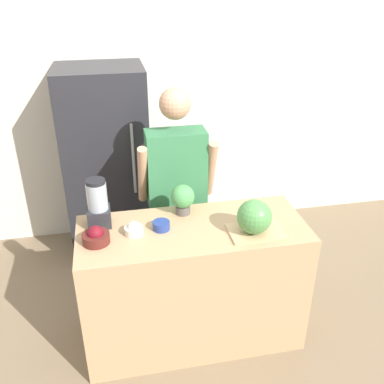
{
  "coord_description": "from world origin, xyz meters",
  "views": [
    {
      "loc": [
        -0.48,
        -2.02,
        2.44
      ],
      "look_at": [
        0.0,
        0.35,
        1.18
      ],
      "focal_mm": 40.0,
      "sensor_mm": 36.0,
      "label": 1
    }
  ],
  "objects": [
    {
      "name": "ground_plane",
      "position": [
        0.0,
        0.0,
        0.0
      ],
      "size": [
        14.0,
        14.0,
        0.0
      ],
      "primitive_type": "plane",
      "color": "#7F6B51"
    },
    {
      "name": "wall_back",
      "position": [
        0.0,
        1.96,
        1.3
      ],
      "size": [
        8.0,
        0.06,
        2.6
      ],
      "color": "silver",
      "rests_on": "ground_plane"
    },
    {
      "name": "counter_island",
      "position": [
        0.0,
        0.31,
        0.47
      ],
      "size": [
        1.52,
        0.63,
        0.93
      ],
      "color": "tan",
      "rests_on": "ground_plane"
    },
    {
      "name": "refrigerator",
      "position": [
        -0.53,
        1.6,
        0.87
      ],
      "size": [
        0.73,
        0.65,
        1.75
      ],
      "color": "#232328",
      "rests_on": "ground_plane"
    },
    {
      "name": "person",
      "position": [
        -0.02,
        0.85,
        0.89
      ],
      "size": [
        0.58,
        0.27,
        1.73
      ],
      "color": "#4C608C",
      "rests_on": "ground_plane"
    },
    {
      "name": "cutting_board",
      "position": [
        0.39,
        0.18,
        0.94
      ],
      "size": [
        0.35,
        0.24,
        0.01
      ],
      "color": "tan",
      "rests_on": "counter_island"
    },
    {
      "name": "watermelon",
      "position": [
        0.37,
        0.17,
        1.06
      ],
      "size": [
        0.22,
        0.22,
        0.22
      ],
      "color": "#4C8C47",
      "rests_on": "cutting_board"
    },
    {
      "name": "bowl_cherries",
      "position": [
        -0.62,
        0.27,
        0.98
      ],
      "size": [
        0.17,
        0.17,
        0.12
      ],
      "color": "#511E19",
      "rests_on": "counter_island"
    },
    {
      "name": "bowl_cream",
      "position": [
        -0.38,
        0.32,
        0.97
      ],
      "size": [
        0.12,
        0.12,
        0.09
      ],
      "color": "beige",
      "rests_on": "counter_island"
    },
    {
      "name": "bowl_small_blue",
      "position": [
        -0.21,
        0.34,
        0.96
      ],
      "size": [
        0.11,
        0.11,
        0.06
      ],
      "color": "navy",
      "rests_on": "counter_island"
    },
    {
      "name": "blender",
      "position": [
        -0.6,
        0.48,
        1.09
      ],
      "size": [
        0.15,
        0.15,
        0.33
      ],
      "color": "#28282D",
      "rests_on": "counter_island"
    },
    {
      "name": "potted_plant",
      "position": [
        -0.03,
        0.52,
        1.05
      ],
      "size": [
        0.16,
        0.16,
        0.21
      ],
      "color": "#514C47",
      "rests_on": "counter_island"
    }
  ]
}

